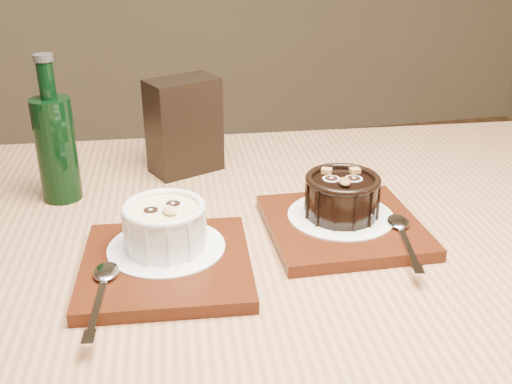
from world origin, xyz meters
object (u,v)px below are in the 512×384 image
table (271,311)px  ramekin_dark (342,194)px  tray_left (166,265)px  ramekin_white (165,224)px  green_bottle (56,145)px  tray_right (343,226)px  condiment_stand (184,126)px

table → ramekin_dark: ramekin_dark is taller
tray_left → ramekin_dark: bearing=13.8°
ramekin_white → green_bottle: 0.23m
table → tray_right: 0.14m
condiment_stand → table: bearing=-74.7°
tray_left → tray_right: bearing=10.7°
table → ramekin_white: size_ratio=13.87×
ramekin_white → tray_right: size_ratio=0.51×
tray_right → ramekin_dark: 0.04m
table → tray_right: bearing=9.4°
tray_left → ramekin_dark: size_ratio=1.98×
green_bottle → table: bearing=-38.2°
ramekin_dark → green_bottle: bearing=166.6°
condiment_stand → tray_left: bearing=-101.1°
tray_left → ramekin_white: 0.04m
table → tray_left: tray_left is taller
ramekin_white → ramekin_dark: size_ratio=1.00×
table → green_bottle: 0.35m
tray_right → ramekin_dark: (0.00, 0.01, 0.04)m
table → ramekin_white: bearing=-179.1°
ramekin_white → green_bottle: green_bottle is taller
green_bottle → condiment_stand: bearing=19.0°
condiment_stand → green_bottle: 0.19m
ramekin_dark → table: bearing=-151.0°
ramekin_dark → tray_right: bearing=-82.3°
tray_left → tray_right: size_ratio=1.00×
tray_right → green_bottle: bearing=152.3°
ramekin_white → tray_right: ramekin_white is taller
green_bottle → ramekin_white: bearing=-57.6°
ramekin_dark → tray_left: bearing=-153.7°
tray_right → condiment_stand: 0.29m
table → tray_left: size_ratio=7.02×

